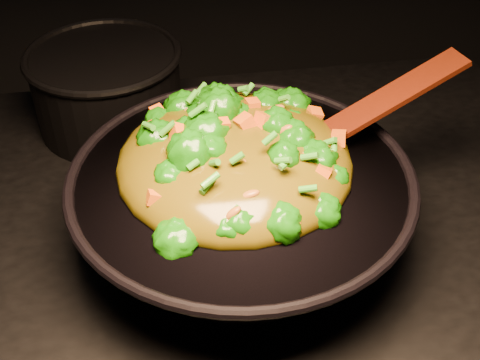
{
  "coord_description": "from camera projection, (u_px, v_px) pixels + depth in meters",
  "views": [
    {
      "loc": [
        -0.04,
        -0.56,
        1.49
      ],
      "look_at": [
        0.06,
        0.01,
        1.0
      ],
      "focal_mm": 45.0,
      "sensor_mm": 36.0,
      "label": 1
    }
  ],
  "objects": [
    {
      "name": "wok",
      "position": [
        241.0,
        211.0,
        0.78
      ],
      "size": [
        0.43,
        0.43,
        0.12
      ],
      "primitive_type": null,
      "rotation": [
        0.0,
        0.0,
        0.03
      ],
      "color": "black",
      "rests_on": "stovetop"
    },
    {
      "name": "stir_fry",
      "position": [
        234.0,
        133.0,
        0.72
      ],
      "size": [
        0.36,
        0.36,
        0.1
      ],
      "primitive_type": null,
      "rotation": [
        0.0,
        0.0,
        -0.25
      ],
      "color": "#176907",
      "rests_on": "wok"
    },
    {
      "name": "spatula",
      "position": [
        370.0,
        109.0,
        0.77
      ],
      "size": [
        0.26,
        0.09,
        0.11
      ],
      "primitive_type": "cube",
      "rotation": [
        0.0,
        -0.38,
        0.21
      ],
      "color": "#371406",
      "rests_on": "wok"
    },
    {
      "name": "back_pot",
      "position": [
        108.0,
        89.0,
        0.99
      ],
      "size": [
        0.25,
        0.25,
        0.14
      ],
      "primitive_type": "cylinder",
      "rotation": [
        0.0,
        0.0,
        -0.04
      ],
      "color": "black",
      "rests_on": "stovetop"
    }
  ]
}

